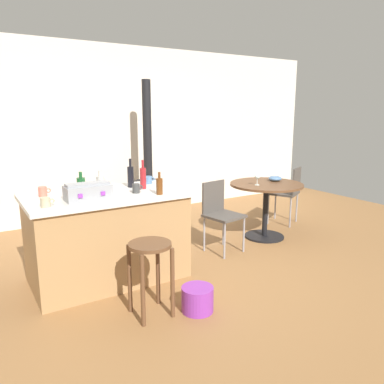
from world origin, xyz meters
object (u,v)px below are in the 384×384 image
at_px(bottle_4, 159,186).
at_px(cup_1, 136,188).
at_px(dining_table, 266,196).
at_px(wood_stove, 149,189).
at_px(folding_chair_near, 288,190).
at_px(cup_2, 91,186).
at_px(serving_bowl, 275,178).
at_px(cup_0, 148,180).
at_px(cup_3, 46,202).
at_px(toolbox, 88,192).
at_px(bottle_2, 81,185).
at_px(bottle_0, 100,183).
at_px(wine_glass, 257,177).
at_px(plastic_bucket, 197,299).
at_px(folding_chair_far, 220,211).
at_px(bottle_1, 131,176).
at_px(wooden_stool, 150,261).
at_px(bottle_3, 143,178).
at_px(cup_4, 43,192).
at_px(kitchen_island, 107,236).

relative_size(bottle_4, cup_1, 2.02).
distance_m(dining_table, wood_stove, 1.84).
height_order(dining_table, folding_chair_near, folding_chair_near).
distance_m(cup_2, serving_bowl, 2.53).
relative_size(cup_0, cup_3, 1.06).
height_order(toolbox, bottle_2, bottle_2).
height_order(bottle_0, wine_glass, bottle_0).
distance_m(folding_chair_near, bottle_0, 3.02).
bearing_deg(plastic_bucket, bottle_2, 116.47).
relative_size(wood_stove, serving_bowl, 11.89).
relative_size(folding_chair_far, plastic_bucket, 3.07).
bearing_deg(cup_0, dining_table, -4.38).
bearing_deg(wine_glass, bottle_2, 178.16).
height_order(toolbox, serving_bowl, toolbox).
height_order(bottle_1, wine_glass, bottle_1).
relative_size(bottle_4, wine_glass, 1.54).
xyz_separation_m(folding_chair_far, cup_2, (-1.50, 0.21, 0.43)).
relative_size(wooden_stool, bottle_4, 2.87).
xyz_separation_m(folding_chair_near, bottle_3, (-2.55, -0.40, 0.49)).
xyz_separation_m(wooden_stool, serving_bowl, (2.41, 1.07, 0.31)).
distance_m(toolbox, plastic_bucket, 1.38).
bearing_deg(bottle_0, wood_stove, 50.64).
height_order(bottle_3, cup_2, bottle_3).
xyz_separation_m(toolbox, bottle_2, (0.03, 0.34, 0.01)).
relative_size(toolbox, cup_0, 3.29).
relative_size(cup_2, plastic_bucket, 0.38).
bearing_deg(folding_chair_near, wood_stove, 144.32).
distance_m(bottle_1, serving_bowl, 2.13).
xyz_separation_m(bottle_0, bottle_1, (0.34, 0.02, 0.04)).
xyz_separation_m(dining_table, folding_chair_near, (0.73, 0.30, -0.05)).
xyz_separation_m(dining_table, wine_glass, (-0.18, -0.02, 0.28)).
bearing_deg(wooden_stool, cup_4, 119.37).
bearing_deg(toolbox, folding_chair_far, 7.41).
bearing_deg(bottle_0, folding_chair_near, 5.42).
distance_m(folding_chair_far, plastic_bucket, 1.55).
height_order(kitchen_island, cup_3, cup_3).
distance_m(wooden_stool, bottle_3, 1.12).
xyz_separation_m(dining_table, folding_chair_far, (-0.80, -0.07, -0.07)).
bearing_deg(bottle_3, folding_chair_far, 1.18).
xyz_separation_m(bottle_3, serving_bowl, (2.04, 0.16, -0.22)).
bearing_deg(bottle_4, folding_chair_near, 16.31).
xyz_separation_m(kitchen_island, folding_chair_far, (1.44, 0.05, 0.05)).
xyz_separation_m(dining_table, bottle_0, (-2.24, 0.02, 0.40)).
height_order(wooden_stool, serving_bowl, serving_bowl).
height_order(wooden_stool, plastic_bucket, wooden_stool).
bearing_deg(folding_chair_far, toolbox, -172.59).
bearing_deg(serving_bowl, wine_glass, -167.22).
xyz_separation_m(dining_table, bottle_2, (-2.43, 0.05, 0.40)).
relative_size(dining_table, bottle_2, 4.58).
relative_size(dining_table, toolbox, 2.34).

